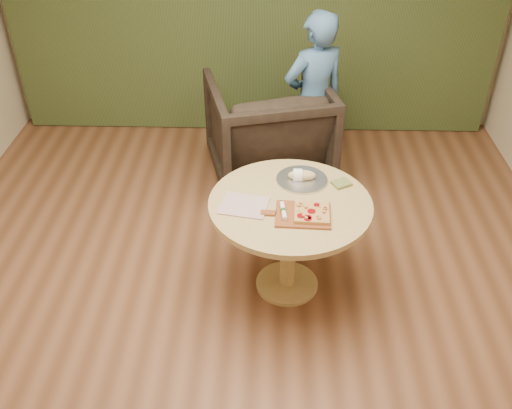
{
  "coord_description": "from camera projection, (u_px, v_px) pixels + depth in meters",
  "views": [
    {
      "loc": [
        0.18,
        -2.63,
        2.92
      ],
      "look_at": [
        0.1,
        0.25,
        0.85
      ],
      "focal_mm": 40.0,
      "sensor_mm": 36.0,
      "label": 1
    }
  ],
  "objects": [
    {
      "name": "green_packet",
      "position": [
        341.0,
        183.0,
        3.91
      ],
      "size": [
        0.15,
        0.15,
        0.02
      ],
      "primitive_type": "cube",
      "rotation": [
        0.0,
        0.0,
        0.5
      ],
      "color": "#555E2A",
      "rests_on": "pedestal_table"
    },
    {
      "name": "person_standing",
      "position": [
        314.0,
        101.0,
        4.9
      ],
      "size": [
        0.68,
        0.59,
        1.57
      ],
      "primitive_type": "imported",
      "rotation": [
        0.0,
        0.0,
        3.6
      ],
      "color": "#3F6690",
      "rests_on": "ground"
    },
    {
      "name": "flatbread_pizza",
      "position": [
        312.0,
        213.0,
        3.6
      ],
      "size": [
        0.23,
        0.23,
        0.04
      ],
      "rotation": [
        0.0,
        0.0,
        -0.05
      ],
      "color": "tan",
      "rests_on": "pizza_paddle"
    },
    {
      "name": "cutlery_roll",
      "position": [
        283.0,
        211.0,
        3.62
      ],
      "size": [
        0.05,
        0.2,
        0.03
      ],
      "rotation": [
        0.0,
        0.0,
        0.1
      ],
      "color": "white",
      "rests_on": "pizza_paddle"
    },
    {
      "name": "serving_tray",
      "position": [
        302.0,
        180.0,
        3.95
      ],
      "size": [
        0.36,
        0.36,
        0.02
      ],
      "color": "silver",
      "rests_on": "pedestal_table"
    },
    {
      "name": "room_shell",
      "position": [
        236.0,
        148.0,
        3.03
      ],
      "size": [
        5.04,
        6.04,
        2.84
      ],
      "color": "brown",
      "rests_on": "ground"
    },
    {
      "name": "newspaper",
      "position": [
        244.0,
        206.0,
        3.71
      ],
      "size": [
        0.34,
        0.3,
        0.01
      ],
      "primitive_type": "cube",
      "rotation": [
        0.0,
        0.0,
        -0.19
      ],
      "color": "silver",
      "rests_on": "pedestal_table"
    },
    {
      "name": "pizza_paddle",
      "position": [
        301.0,
        215.0,
        3.62
      ],
      "size": [
        0.45,
        0.3,
        0.01
      ],
      "rotation": [
        0.0,
        0.0,
        -0.05
      ],
      "color": "brown",
      "rests_on": "pedestal_table"
    },
    {
      "name": "pedestal_table",
      "position": [
        290.0,
        219.0,
        3.83
      ],
      "size": [
        1.08,
        1.08,
        0.75
      ],
      "rotation": [
        0.0,
        0.0,
        -0.06
      ],
      "color": "tan",
      "rests_on": "ground"
    },
    {
      "name": "bread_roll",
      "position": [
        301.0,
        175.0,
        3.93
      ],
      "size": [
        0.19,
        0.09,
        0.09
      ],
      "color": "#D1B980",
      "rests_on": "serving_tray"
    },
    {
      "name": "armchair",
      "position": [
        269.0,
        126.0,
        5.1
      ],
      "size": [
        1.22,
        1.17,
        1.04
      ],
      "primitive_type": "imported",
      "rotation": [
        0.0,
        0.0,
        3.39
      ],
      "color": "black",
      "rests_on": "ground"
    }
  ]
}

